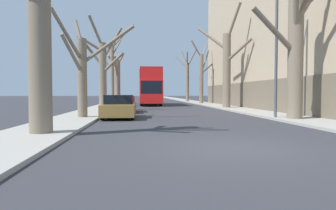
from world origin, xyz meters
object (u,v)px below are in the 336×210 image
Objects in this scene: street_tree_left_4 at (117,79)px; parked_car_0 at (119,107)px; parked_car_1 at (124,104)px; street_tree_left_1 at (83,71)px; street_tree_left_2 at (103,70)px; street_tree_right_0 at (296,49)px; street_tree_right_3 at (187,78)px; lamp_post at (275,34)px; street_tree_left_0 at (39,25)px; street_tree_left_3 at (113,71)px; double_decker_bus at (150,85)px; street_tree_right_2 at (202,75)px; street_tree_right_1 at (227,66)px.

street_tree_left_4 reaches higher than parked_car_0.
street_tree_left_1 is at bearing -108.21° from parked_car_1.
parked_car_0 is 0.90× the size of parked_car_1.
street_tree_right_0 is (11.40, -10.66, 0.38)m from street_tree_left_2.
street_tree_right_3 is 2.21× the size of parked_car_0.
parked_car_1 is (-9.45, 8.20, -3.19)m from street_tree_right_0.
lamp_post reaches higher than street_tree_left_2.
parked_car_1 is at bearing 80.60° from street_tree_left_0.
street_tree_left_3 is 21.76m from street_tree_right_0.
parked_car_0 is (1.95, -8.06, -2.75)m from street_tree_left_2.
parked_car_0 is at bearing -76.38° from street_tree_left_2.
street_tree_right_3 reaches higher than street_tree_left_2.
street_tree_left_3 is 1.06× the size of lamp_post.
street_tree_left_0 is 26.83m from double_decker_bus.
street_tree_right_0 is 12.91m from parked_car_1.
street_tree_right_2 reaches higher than street_tree_right_0.
street_tree_left_2 is at bearing -111.55° from double_decker_bus.
street_tree_left_1 is 0.65× the size of street_tree_right_3.
street_tree_left_4 reaches higher than street_tree_left_1.
parked_car_1 is (-9.44, -16.26, -3.28)m from street_tree_right_2.
street_tree_left_0 is at bearing -152.13° from lamp_post.
street_tree_right_2 reaches higher than street_tree_left_0.
street_tree_left_4 reaches higher than double_decker_bus.
double_decker_bus is at bearing 79.87° from parked_car_1.
lamp_post is (10.54, -17.55, 0.85)m from street_tree_left_3.
street_tree_left_0 is 31.16m from street_tree_left_4.
street_tree_right_0 is 0.82× the size of street_tree_right_1.
street_tree_right_1 reaches higher than street_tree_right_3.
street_tree_right_1 is at bearing 46.68° from parked_car_0.
street_tree_right_2 is 1.88× the size of parked_car_1.
street_tree_left_2 is at bearing 103.62° from parked_car_0.
street_tree_left_4 is 0.84× the size of street_tree_right_2.
parked_car_0 is (-9.24, -33.30, -3.46)m from street_tree_right_3.
street_tree_left_3 reaches higher than street_tree_left_4.
street_tree_right_3 reaches higher than lamp_post.
street_tree_right_0 is 22.87m from double_decker_bus.
street_tree_right_1 is at bearing -90.20° from street_tree_right_2.
street_tree_left_2 is (0.18, 15.34, -0.36)m from street_tree_left_0.
street_tree_left_2 is at bearing 138.15° from lamp_post.
street_tree_right_0 is at bearing -56.93° from lamp_post.
street_tree_left_3 is 1.17× the size of street_tree_right_0.
street_tree_right_1 is at bearing 86.80° from lamp_post.
street_tree_right_2 is 2.09× the size of parked_car_0.
street_tree_left_0 is at bearing -99.77° from double_decker_bus.
street_tree_left_3 is 12.65m from street_tree_right_2.
street_tree_left_3 is (0.21, 16.51, 1.17)m from street_tree_left_1.
lamp_post reaches higher than street_tree_left_1.
street_tree_left_0 is 1.81× the size of parked_car_0.
street_tree_left_3 is at bearing 89.17° from street_tree_left_0.
street_tree_right_2 is 23.41m from lamp_post.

